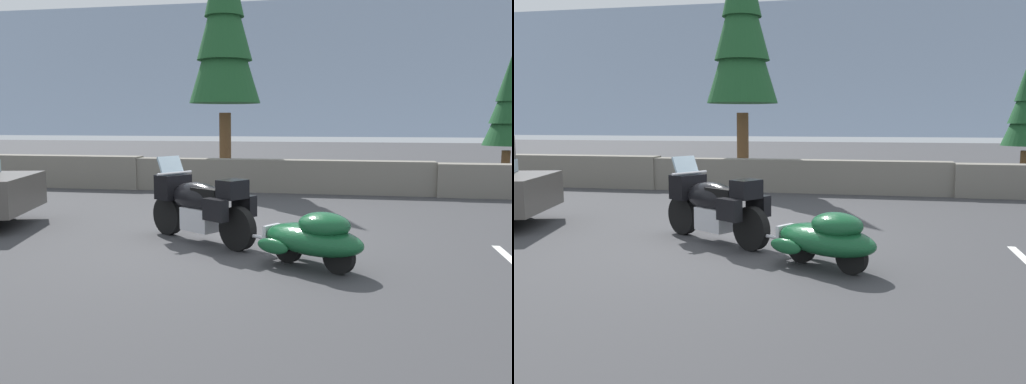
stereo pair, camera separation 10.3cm
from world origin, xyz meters
TOP-DOWN VIEW (x-y plane):
  - ground_plane at (0.00, 0.00)m, footprint 80.00×80.00m
  - stone_guard_wall at (-0.20, 5.85)m, footprint 24.00×0.63m
  - distant_ridgeline at (0.00, 95.84)m, footprint 240.00×80.00m
  - touring_motorcycle at (-0.47, -0.23)m, footprint 2.02×1.47m
  - car_shaped_trailer at (1.41, -1.43)m, footprint 2.05×1.49m
  - pine_tree_tall at (-1.85, 7.20)m, footprint 2.09×2.09m

SIDE VIEW (x-z plane):
  - ground_plane at x=0.00m, z-range 0.00..0.00m
  - car_shaped_trailer at x=1.41m, z-range 0.03..0.79m
  - stone_guard_wall at x=-0.20m, z-range -0.02..0.90m
  - touring_motorcycle at x=-0.47m, z-range -0.04..1.29m
  - pine_tree_tall at x=-1.85m, z-range 0.94..8.38m
  - distant_ridgeline at x=0.00m, z-range 0.00..16.00m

